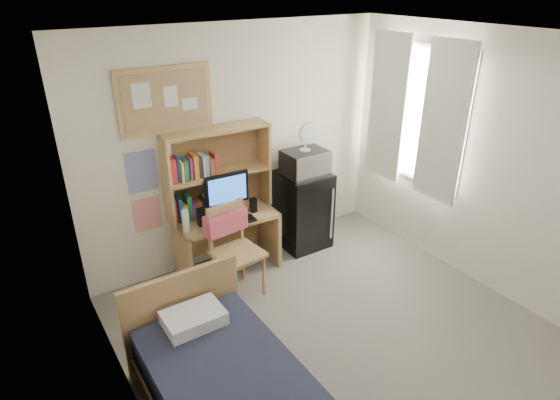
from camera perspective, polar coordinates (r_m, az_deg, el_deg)
floor at (r=4.39m, az=9.65°, el=-17.95°), size 3.60×4.20×0.02m
ceiling at (r=3.23m, az=13.19°, el=18.06°), size 3.60×4.20×0.02m
wall_back at (r=5.19m, az=-5.02°, el=6.52°), size 3.60×0.04×2.60m
wall_left at (r=2.84m, az=-16.86°, el=-12.16°), size 0.04×4.20×2.60m
wall_right at (r=4.96m, az=26.43°, el=2.94°), size 0.04×4.20×2.60m
window_unit at (r=5.49m, az=16.19°, el=9.95°), size 0.10×1.40×1.70m
curtain_left at (r=5.22m, az=19.24°, el=8.77°), size 0.04×0.55×1.70m
curtain_right at (r=5.72m, az=12.98°, el=10.94°), size 0.04×0.55×1.70m
bulletin_board at (r=4.70m, az=-13.77°, el=11.75°), size 0.94×0.03×0.64m
poster_wave at (r=4.81m, az=-16.52°, el=3.33°), size 0.30×0.01×0.42m
poster_japan at (r=5.00m, az=-15.86°, el=-1.66°), size 0.28×0.01×0.36m
desk at (r=5.21m, az=-6.41°, el=-5.21°), size 1.10×0.59×0.67m
desk_chair at (r=4.73m, az=-5.12°, el=-6.43°), size 0.54×0.54×0.97m
mini_fridge at (r=5.61m, az=2.77°, el=-1.12°), size 0.56×0.56×0.94m
hutch at (r=4.97m, az=-7.58°, el=3.52°), size 1.15×0.35×0.93m
monitor at (r=4.88m, az=-6.45°, el=0.42°), size 0.48×0.06×0.51m
keyboard at (r=4.87m, az=-5.63°, el=-2.76°), size 0.47×0.17×0.02m
speaker_left at (r=4.85m, az=-9.58°, el=-2.06°), size 0.08×0.08×0.18m
speaker_right at (r=5.07m, az=-3.27°, el=-0.63°), size 0.07×0.07×0.16m
water_bottle at (r=4.76m, az=-11.43°, el=-2.50°), size 0.07×0.07×0.23m
hoodie at (r=4.74m, az=-6.65°, el=-2.70°), size 0.47×0.19×0.22m
microwave at (r=5.35m, az=3.03°, el=4.62°), size 0.49×0.37×0.28m
desk_fan at (r=5.25m, az=3.11°, el=7.59°), size 0.24×0.24×0.30m
pillow at (r=3.82m, az=-10.48°, el=-13.95°), size 0.46×0.32×0.11m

